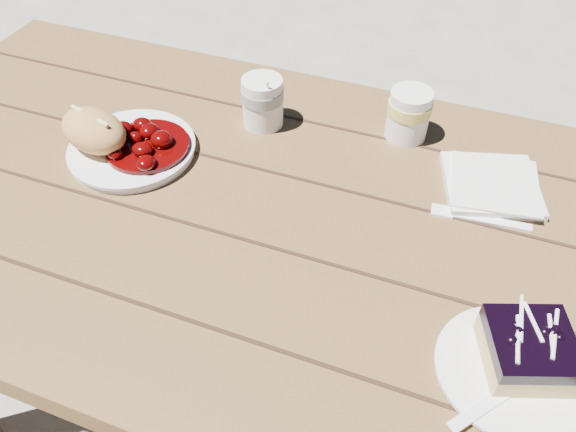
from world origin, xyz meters
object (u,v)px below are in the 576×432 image
(picnic_table, at_px, (391,305))
(coffee_cup, at_px, (263,102))
(second_cup, at_px, (408,115))
(main_plate, at_px, (132,150))
(bread_roll, at_px, (94,130))
(dessert_plate, at_px, (511,371))
(blueberry_cake, at_px, (528,350))

(picnic_table, relative_size, coffee_cup, 21.34)
(picnic_table, bearing_deg, second_cup, 102.42)
(main_plate, bearing_deg, bread_roll, -160.02)
(main_plate, bearing_deg, dessert_plate, -17.34)
(main_plate, height_order, dessert_plate, main_plate)
(blueberry_cake, xyz_separation_m, coffee_cup, (-0.50, 0.36, 0.01))
(bread_roll, bearing_deg, coffee_cup, 38.06)
(picnic_table, bearing_deg, blueberry_cake, -40.64)
(dessert_plate, bearing_deg, bread_roll, 165.38)
(dessert_plate, distance_m, blueberry_cake, 0.04)
(bread_roll, bearing_deg, blueberry_cake, -13.33)
(second_cup, bearing_deg, dessert_plate, -62.23)
(main_plate, bearing_deg, second_cup, 26.58)
(coffee_cup, bearing_deg, bread_roll, -141.94)
(bread_roll, xyz_separation_m, coffee_cup, (0.24, 0.19, -0.00))
(picnic_table, relative_size, main_plate, 9.18)
(dessert_plate, bearing_deg, second_cup, 117.77)
(bread_roll, height_order, second_cup, second_cup)
(picnic_table, distance_m, blueberry_cake, 0.31)
(blueberry_cake, distance_m, coffee_cup, 0.61)
(coffee_cup, height_order, second_cup, same)
(coffee_cup, relative_size, second_cup, 1.00)
(dessert_plate, bearing_deg, picnic_table, 135.06)
(main_plate, distance_m, second_cup, 0.50)
(blueberry_cake, bearing_deg, picnic_table, 119.50)
(bread_roll, height_order, dessert_plate, bread_roll)
(blueberry_cake, relative_size, second_cup, 1.36)
(main_plate, relative_size, blueberry_cake, 1.71)
(picnic_table, bearing_deg, dessert_plate, -44.94)
(blueberry_cake, bearing_deg, main_plate, 144.20)
(bread_roll, distance_m, coffee_cup, 0.30)
(coffee_cup, distance_m, second_cup, 0.27)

